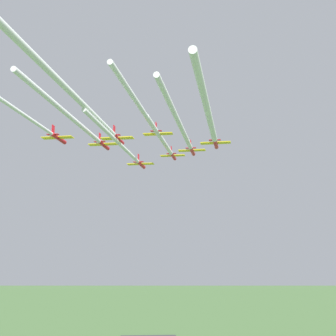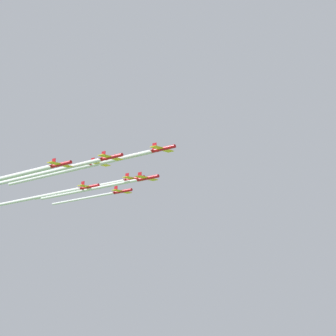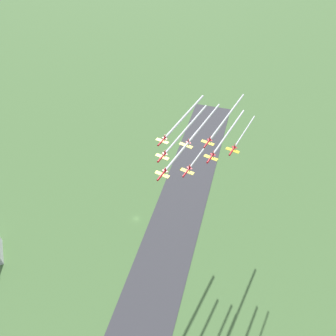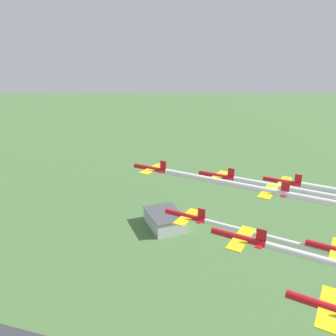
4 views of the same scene
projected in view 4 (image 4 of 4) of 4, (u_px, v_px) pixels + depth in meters
hangar at (165, 220)px, 200.93m from camera, size 27.94×19.51×9.13m
jet_0 at (151, 168)px, 68.65m from camera, size 7.16×7.05×2.63m
jet_1 at (187, 216)px, 58.57m from camera, size 7.16×7.05×2.63m
jet_2 at (218, 176)px, 69.17m from camera, size 7.16×7.05×2.63m
jet_3 at (240, 238)px, 46.08m from camera, size 7.16×7.05×2.63m
jet_4 at (267, 191)px, 57.06m from camera, size 7.16×7.05×2.63m
jet_5 at (283, 182)px, 69.60m from camera, size 7.16×7.05×2.63m
jet_6 at (327, 307)px, 34.83m from camera, size 7.16×7.05×2.63m
smoke_trail_0 at (251, 188)px, 58.49m from camera, size 28.42×22.48×1.13m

